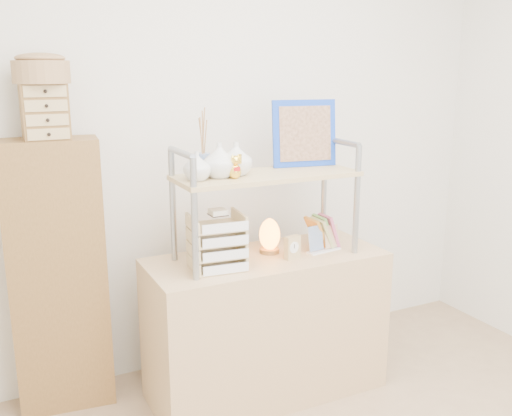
{
  "coord_description": "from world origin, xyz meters",
  "views": [
    {
      "loc": [
        -1.25,
        -1.21,
        1.67
      ],
      "look_at": [
        -0.06,
        1.2,
        1.01
      ],
      "focal_mm": 40.0,
      "sensor_mm": 36.0,
      "label": 1
    }
  ],
  "objects_px": {
    "cabinet": "(59,277)",
    "salt_lamp": "(269,235)",
    "letter_tray": "(218,245)",
    "desk": "(266,325)"
  },
  "relations": [
    {
      "from": "cabinet",
      "to": "salt_lamp",
      "type": "bearing_deg",
      "value": -11.67
    },
    {
      "from": "cabinet",
      "to": "letter_tray",
      "type": "bearing_deg",
      "value": -26.27
    },
    {
      "from": "desk",
      "to": "cabinet",
      "type": "distance_m",
      "value": 1.07
    },
    {
      "from": "letter_tray",
      "to": "salt_lamp",
      "type": "bearing_deg",
      "value": 17.69
    },
    {
      "from": "cabinet",
      "to": "letter_tray",
      "type": "height_order",
      "value": "cabinet"
    },
    {
      "from": "cabinet",
      "to": "salt_lamp",
      "type": "distance_m",
      "value": 1.06
    },
    {
      "from": "letter_tray",
      "to": "desk",
      "type": "bearing_deg",
      "value": 11.83
    },
    {
      "from": "desk",
      "to": "salt_lamp",
      "type": "distance_m",
      "value": 0.47
    },
    {
      "from": "cabinet",
      "to": "letter_tray",
      "type": "xyz_separation_m",
      "value": [
        0.67,
        -0.43,
        0.19
      ]
    },
    {
      "from": "salt_lamp",
      "to": "letter_tray",
      "type": "bearing_deg",
      "value": -162.31
    }
  ]
}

